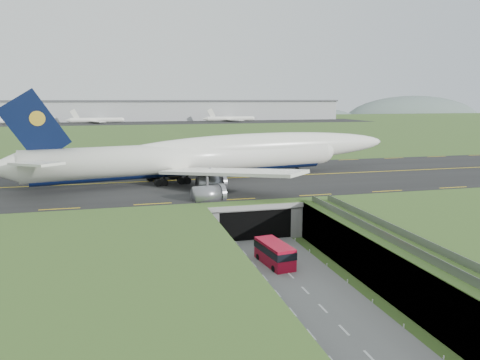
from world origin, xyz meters
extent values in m
plane|color=#3C5D25|center=(0.00, 0.00, 0.00)|extent=(900.00, 900.00, 0.00)
cube|color=gray|center=(0.00, 0.00, 3.00)|extent=(800.00, 800.00, 6.00)
cube|color=slate|center=(0.00, -7.50, 0.10)|extent=(12.00, 75.00, 0.20)
cube|color=black|center=(0.00, 33.00, 6.09)|extent=(800.00, 44.00, 0.18)
cube|color=gray|center=(0.00, 19.00, 5.50)|extent=(16.00, 22.00, 1.00)
cube|color=gray|center=(-7.00, 19.00, 3.00)|extent=(2.00, 22.00, 6.00)
cube|color=gray|center=(7.00, 19.00, 3.00)|extent=(2.00, 22.00, 6.00)
cube|color=black|center=(0.00, 14.00, 2.50)|extent=(12.00, 12.00, 5.00)
cube|color=#A8A8A3|center=(0.00, 7.95, 5.60)|extent=(17.00, 0.50, 0.80)
cube|color=#A8A8A3|center=(11.00, -18.50, 5.80)|extent=(3.00, 53.00, 0.50)
cube|color=gray|center=(9.60, -18.50, 6.55)|extent=(0.06, 53.00, 1.00)
cube|color=gray|center=(12.40, -18.50, 6.55)|extent=(0.06, 53.00, 1.00)
cylinder|color=#A8A8A3|center=(11.00, -28.00, 2.80)|extent=(0.90, 0.90, 5.60)
cylinder|color=#A8A8A3|center=(11.00, -16.00, 2.80)|extent=(0.90, 0.90, 5.60)
cylinder|color=#A8A8A3|center=(11.00, -4.00, 2.80)|extent=(0.90, 0.90, 5.60)
cylinder|color=white|center=(-6.86, 31.90, 10.87)|extent=(63.80, 17.96, 6.01)
sphere|color=white|center=(24.48, 37.93, 10.87)|extent=(6.89, 6.89, 5.89)
ellipsoid|color=white|center=(10.06, 35.15, 12.22)|extent=(64.69, 17.68, 6.31)
ellipsoid|color=black|center=(23.55, 37.75, 11.62)|extent=(4.63, 3.38, 2.10)
cylinder|color=black|center=(-6.86, 31.90, 8.53)|extent=(60.01, 13.94, 2.52)
cube|color=white|center=(-7.85, 46.99, 9.93)|extent=(15.41, 28.72, 2.53)
cube|color=white|center=(-36.75, 33.31, 12.28)|extent=(7.07, 11.12, 0.96)
cube|color=white|center=(-2.17, 17.51, 9.93)|extent=(23.38, 25.56, 2.53)
cube|color=white|center=(-34.09, 19.48, 12.28)|extent=(9.77, 10.69, 0.96)
cube|color=black|center=(-34.96, 26.48, 17.91)|extent=(11.83, 2.81, 13.28)
cylinder|color=gold|center=(-34.50, 26.57, 19.32)|extent=(2.70, 1.14, 2.63)
cylinder|color=slate|center=(-7.87, 40.78, 7.02)|extent=(5.38, 3.96, 3.10)
cylinder|color=slate|center=(-14.09, 49.62, 7.02)|extent=(5.38, 3.96, 3.10)
cylinder|color=slate|center=(-4.50, 23.27, 7.02)|extent=(5.38, 3.96, 3.10)
cylinder|color=slate|center=(-6.99, 12.76, 7.02)|extent=(5.38, 3.96, 3.10)
cylinder|color=black|center=(18.21, 36.72, 6.70)|extent=(1.10, 0.66, 1.03)
cube|color=black|center=(-11.00, 31.10, 6.84)|extent=(6.77, 7.52, 1.31)
cube|color=#AC0B24|center=(-0.68, -3.46, 1.71)|extent=(3.77, 7.85, 3.02)
cube|color=black|center=(-0.68, -3.46, 2.31)|extent=(3.84, 7.96, 1.01)
cube|color=black|center=(-0.68, -3.46, 0.45)|extent=(3.51, 7.33, 0.50)
cylinder|color=black|center=(-1.65, -6.12, 0.55)|extent=(0.47, 0.94, 0.91)
cylinder|color=black|center=(-2.30, -1.13, 0.55)|extent=(0.47, 0.94, 0.91)
cylinder|color=black|center=(0.95, -5.78, 0.55)|extent=(0.47, 0.94, 0.91)
cylinder|color=black|center=(0.30, -0.79, 0.55)|extent=(0.47, 0.94, 0.91)
cube|color=#B2B2B2|center=(0.00, 300.00, 13.50)|extent=(300.00, 22.00, 15.00)
cube|color=#4C4C51|center=(0.00, 300.00, 21.00)|extent=(302.00, 24.00, 1.20)
cube|color=black|center=(0.00, 270.00, 6.14)|extent=(320.00, 50.00, 0.08)
cylinder|color=white|center=(-84.84, 275.00, 8.18)|extent=(34.00, 3.20, 3.20)
cylinder|color=white|center=(-35.70, 275.00, 8.18)|extent=(34.00, 3.20, 3.20)
cylinder|color=white|center=(58.52, 275.00, 8.18)|extent=(34.00, 3.20, 3.20)
ellipsoid|color=slate|center=(120.00, 430.00, -4.00)|extent=(260.00, 91.00, 44.00)
ellipsoid|color=slate|center=(320.00, 430.00, -4.00)|extent=(180.00, 63.00, 60.00)
camera|label=1|loc=(-20.62, -61.93, 22.75)|focal=35.00mm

